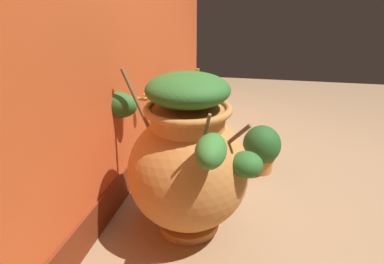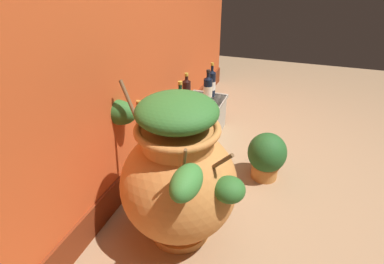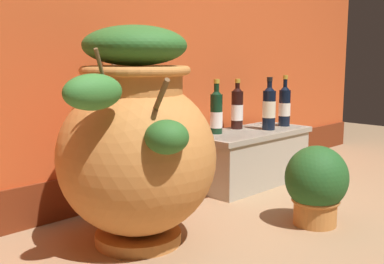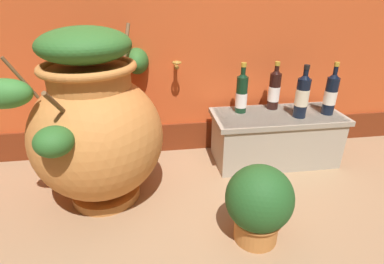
# 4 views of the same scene
# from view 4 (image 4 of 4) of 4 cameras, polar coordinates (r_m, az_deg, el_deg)

# --- Properties ---
(terracotta_urn) EXTENTS (0.73, 0.96, 0.88)m
(terracotta_urn) POSITION_cam_4_polar(r_m,az_deg,el_deg) (1.51, -17.98, 1.25)
(terracotta_urn) COLOR #CC7F3D
(terracotta_urn) RESTS_ON ground_plane
(stone_ledge) EXTENTS (0.80, 0.36, 0.32)m
(stone_ledge) POSITION_cam_4_polar(r_m,az_deg,el_deg) (1.96, 15.78, -0.68)
(stone_ledge) COLOR #B2A893
(stone_ledge) RESTS_ON ground_plane
(wine_bottle_left) EXTENTS (0.07, 0.07, 0.32)m
(wine_bottle_left) POSITION_cam_4_polar(r_m,az_deg,el_deg) (1.98, 25.30, 6.81)
(wine_bottle_left) COLOR black
(wine_bottle_left) RESTS_ON stone_ledge
(wine_bottle_middle) EXTENTS (0.07, 0.07, 0.30)m
(wine_bottle_middle) POSITION_cam_4_polar(r_m,az_deg,el_deg) (1.95, 15.66, 8.02)
(wine_bottle_middle) COLOR black
(wine_bottle_middle) RESTS_ON stone_ledge
(wine_bottle_right) EXTENTS (0.07, 0.07, 0.31)m
(wine_bottle_right) POSITION_cam_4_polar(r_m,az_deg,el_deg) (1.85, 9.60, 7.49)
(wine_bottle_right) COLOR black
(wine_bottle_right) RESTS_ON stone_ledge
(wine_bottle_back) EXTENTS (0.08, 0.08, 0.31)m
(wine_bottle_back) POSITION_cam_4_polar(r_m,az_deg,el_deg) (1.86, 20.57, 6.79)
(wine_bottle_back) COLOR black
(wine_bottle_back) RESTS_ON stone_ledge
(potted_shrub) EXTENTS (0.29, 0.28, 0.36)m
(potted_shrub) POSITION_cam_4_polar(r_m,az_deg,el_deg) (1.32, 12.78, -13.34)
(potted_shrub) COLOR #CC7F3D
(potted_shrub) RESTS_ON ground_plane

